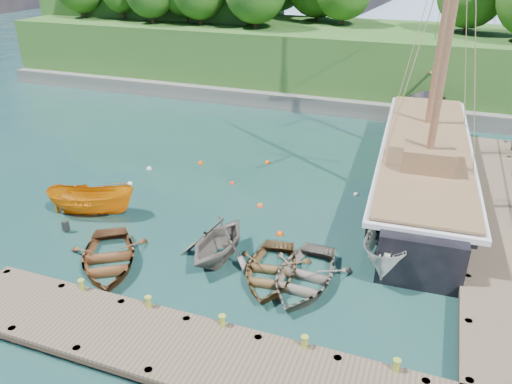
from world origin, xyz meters
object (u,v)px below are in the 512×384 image
rowboat_3 (303,284)px  schooner (423,168)px  rowboat_2 (270,278)px  rowboat_1 (219,258)px  motorboat_orange (94,214)px  rowboat_0 (109,266)px  cabin_boat_white (389,261)px

rowboat_3 → schooner: bearing=73.7°
rowboat_2 → rowboat_3: bearing=-6.0°
rowboat_1 → motorboat_orange: (-7.89, 1.52, 0.00)m
rowboat_2 → rowboat_1: bearing=160.1°
rowboat_0 → motorboat_orange: bearing=101.1°
rowboat_2 → motorboat_orange: 10.75m
rowboat_2 → cabin_boat_white: bearing=25.6°
schooner → rowboat_0: bearing=-135.5°
rowboat_3 → rowboat_1: bearing=175.1°
rowboat_0 → motorboat_orange: size_ratio=1.06×
schooner → rowboat_1: bearing=-128.5°
rowboat_1 → rowboat_0: bearing=-148.6°
rowboat_1 → schooner: (8.03, 11.21, 1.11)m
rowboat_2 → rowboat_3: size_ratio=0.93×
rowboat_3 → motorboat_orange: (-11.99, 2.03, 0.00)m
rowboat_3 → motorboat_orange: motorboat_orange is taller
rowboat_0 → rowboat_3: 8.59m
rowboat_3 → cabin_boat_white: (3.16, 3.01, 0.00)m
rowboat_0 → cabin_boat_white: 12.49m
rowboat_0 → cabin_boat_white: size_ratio=0.89×
rowboat_0 → cabin_boat_white: cabin_boat_white is taller
rowboat_0 → motorboat_orange: 5.16m
rowboat_2 → motorboat_orange: size_ratio=0.98×
rowboat_0 → rowboat_1: (4.32, 2.21, 0.00)m
rowboat_1 → rowboat_2: 2.71m
rowboat_0 → rowboat_3: size_ratio=1.01×
motorboat_orange → rowboat_3: bearing=-115.9°
motorboat_orange → cabin_boat_white: cabin_boat_white is taller
rowboat_1 → schooner: 13.84m
rowboat_3 → schooner: size_ratio=0.18×
rowboat_1 → motorboat_orange: rowboat_1 is taller
rowboat_1 → cabin_boat_white: (7.26, 2.50, 0.00)m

